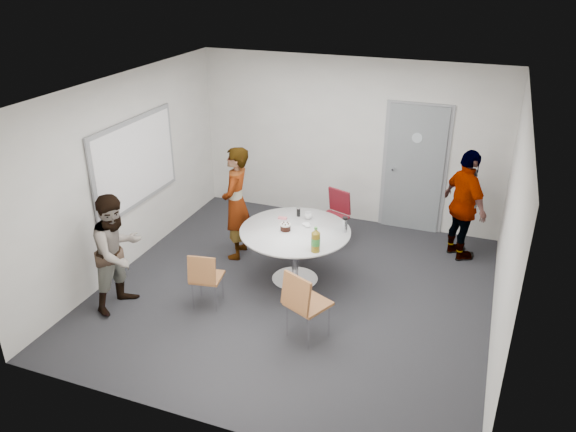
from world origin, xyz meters
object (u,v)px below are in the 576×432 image
at_px(table, 297,238).
at_px(chair_near_left, 205,275).
at_px(door, 414,169).
at_px(whiteboard, 136,163).
at_px(chair_far, 335,211).
at_px(person_main, 236,203).
at_px(chair_near_right, 303,300).
at_px(person_right, 465,206).
at_px(person_left, 118,252).

relative_size(table, chair_near_left, 1.91).
xyz_separation_m(door, chair_near_left, (-2.03, -3.23, -0.56)).
bearing_deg(whiteboard, table, 1.37).
height_order(chair_near_left, chair_far, chair_far).
bearing_deg(table, whiteboard, -178.63).
relative_size(chair_near_left, person_main, 0.46).
bearing_deg(chair_near_left, table, 39.64).
xyz_separation_m(chair_far, person_main, (-1.23, -0.92, 0.33)).
xyz_separation_m(whiteboard, person_main, (1.32, 0.45, -0.61)).
relative_size(chair_near_left, chair_near_right, 0.87).
distance_m(whiteboard, person_main, 1.52).
distance_m(door, table, 2.54).
bearing_deg(person_main, person_right, 101.16).
height_order(table, person_right, person_right).
relative_size(person_main, person_left, 1.10).
bearing_deg(person_left, table, -43.75).
xyz_separation_m(table, chair_near_left, (-0.86, -1.00, -0.20)).
xyz_separation_m(door, whiteboard, (-3.56, -2.28, 0.42)).
bearing_deg(door, person_left, -130.72).
height_order(door, person_main, door).
xyz_separation_m(chair_near_left, person_right, (2.88, 2.51, 0.36)).
height_order(table, chair_near_left, table).
bearing_deg(person_right, door, 12.97).
bearing_deg(door, chair_near_left, -122.17).
xyz_separation_m(chair_near_right, person_main, (-1.58, 1.60, 0.30)).
height_order(door, whiteboard, door).
bearing_deg(person_right, table, 89.91).
bearing_deg(table, person_main, 159.75).
distance_m(chair_near_left, chair_far, 2.53).
relative_size(chair_near_right, person_left, 0.59).
bearing_deg(chair_near_right, person_main, 159.58).
bearing_deg(table, person_left, -144.93).
xyz_separation_m(person_main, person_right, (3.09, 1.11, -0.01)).
height_order(whiteboard, table, whiteboard).
height_order(chair_near_left, person_right, person_right).
distance_m(chair_near_left, chair_near_right, 1.38).
xyz_separation_m(table, person_main, (-1.07, 0.40, 0.18)).
height_order(chair_near_right, person_right, person_right).
bearing_deg(person_left, chair_far, -26.44).
relative_size(chair_near_left, chair_far, 0.91).
bearing_deg(person_right, whiteboard, 72.75).
relative_size(table, chair_far, 1.74).
bearing_deg(person_right, chair_near_left, 94.29).
bearing_deg(chair_near_right, chair_far, 122.91).
bearing_deg(person_right, person_left, 89.15).
xyz_separation_m(chair_near_left, chair_far, (1.01, 2.32, 0.05)).
height_order(whiteboard, chair_near_left, whiteboard).
height_order(person_main, person_left, person_main).
bearing_deg(whiteboard, door, 32.66).
relative_size(table, person_right, 0.89).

